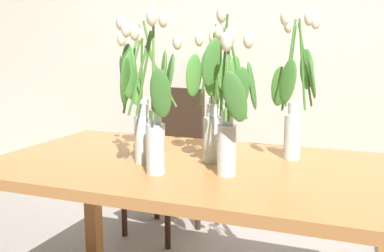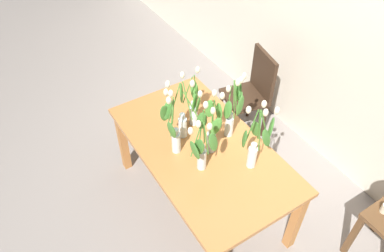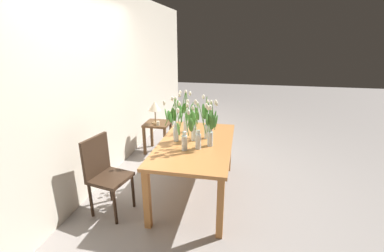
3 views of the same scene
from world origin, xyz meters
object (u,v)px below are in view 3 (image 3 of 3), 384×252
dining_chair (104,171)px  tulip_vase_1 (208,121)px  pillar_candle (158,123)px  table_lamp (155,107)px  tulip_vase_0 (211,130)px  tulip_vase_3 (193,125)px  tulip_vase_6 (185,116)px  side_table (158,129)px  dining_table (196,149)px  tulip_vase_4 (184,136)px  tulip_vase_5 (198,130)px  tulip_vase_2 (174,123)px

dining_chair → tulip_vase_1: bearing=-56.3°
tulip_vase_1 → pillar_candle: tulip_vase_1 is taller
table_lamp → pillar_candle: table_lamp is taller
tulip_vase_0 → pillar_candle: (1.18, 1.06, -0.36)m
tulip_vase_3 → table_lamp: (1.12, 0.89, -0.09)m
tulip_vase_0 → tulip_vase_6: tulip_vase_6 is taller
side_table → table_lamp: bearing=154.5°
tulip_vase_1 → tulip_vase_6: 0.38m
dining_table → table_lamp: (1.19, 0.94, 0.21)m
tulip_vase_0 → table_lamp: bearing=41.9°
dining_table → tulip_vase_4: size_ratio=3.09×
dining_table → tulip_vase_1: bearing=-34.4°
dining_chair → table_lamp: size_ratio=2.34×
dining_table → tulip_vase_0: size_ratio=2.80×
tulip_vase_5 → table_lamp: tulip_vase_5 is taller
dining_table → tulip_vase_4: tulip_vase_4 is taller
tulip_vase_0 → side_table: tulip_vase_0 is taller
tulip_vase_2 → tulip_vase_6: size_ratio=0.98×
tulip_vase_5 → side_table: (1.39, 0.98, -0.53)m
dining_table → tulip_vase_6: bearing=31.6°
tulip_vase_4 → dining_chair: size_ratio=0.56×
tulip_vase_3 → dining_chair: tulip_vase_3 is taller
tulip_vase_6 → dining_chair: bearing=140.0°
tulip_vase_0 → tulip_vase_2: tulip_vase_2 is taller
tulip_vase_2 → tulip_vase_4: tulip_vase_2 is taller
tulip_vase_4 → dining_chair: (-0.27, 0.89, -0.39)m
tulip_vase_1 → tulip_vase_4: (-0.46, 0.21, -0.05)m
tulip_vase_3 → table_lamp: bearing=38.4°
dining_chair → tulip_vase_2: bearing=-51.7°
tulip_vase_2 → dining_chair: 1.00m
tulip_vase_6 → table_lamp: bearing=41.0°
dining_chair → tulip_vase_4: bearing=-73.0°
dining_table → side_table: dining_table is taller
dining_chair → tulip_vase_6: bearing=-40.0°
tulip_vase_4 → table_lamp: bearing=30.5°
dining_table → dining_chair: bearing=119.4°
dining_table → tulip_vase_2: (0.00, 0.27, 0.33)m
tulip_vase_3 → tulip_vase_6: (0.29, 0.17, 0.03)m
tulip_vase_0 → side_table: bearing=40.4°
tulip_vase_2 → tulip_vase_3: size_ratio=1.07×
tulip_vase_2 → dining_table: bearing=-91.0°
table_lamp → dining_chair: bearing=179.0°
tulip_vase_4 → tulip_vase_3: bearing=-5.3°
tulip_vase_6 → pillar_candle: bearing=41.2°
tulip_vase_5 → tulip_vase_6: tulip_vase_6 is taller
dining_table → pillar_candle: 1.39m
tulip_vase_2 → side_table: bearing=28.0°
dining_chair → pillar_candle: 1.64m
tulip_vase_4 → pillar_candle: size_ratio=6.91×
dining_table → side_table: size_ratio=2.91×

